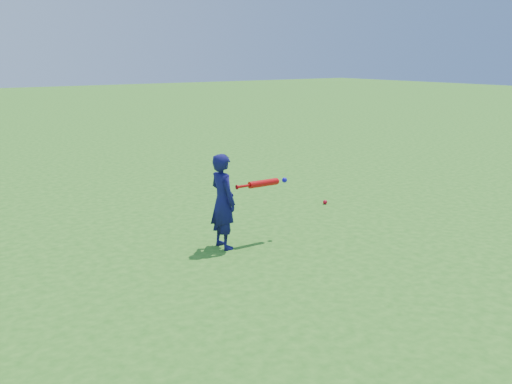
% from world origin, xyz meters
% --- Properties ---
extents(ground, '(80.00, 80.00, 0.00)m').
position_xyz_m(ground, '(0.00, 0.00, 0.00)').
color(ground, '#2B741B').
rests_on(ground, ground).
extents(child, '(0.29, 0.44, 1.21)m').
position_xyz_m(child, '(0.20, -0.20, 0.60)').
color(child, '#12104F').
rests_on(child, ground).
extents(ground_ball_red, '(0.07, 0.07, 0.07)m').
position_xyz_m(ground_ball_red, '(2.70, 0.68, 0.04)').
color(ground_ball_red, red).
rests_on(ground_ball_red, ground).
extents(bat_swing, '(0.79, 0.10, 0.09)m').
position_xyz_m(bat_swing, '(0.81, -0.25, 0.77)').
color(bat_swing, red).
rests_on(bat_swing, ground).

